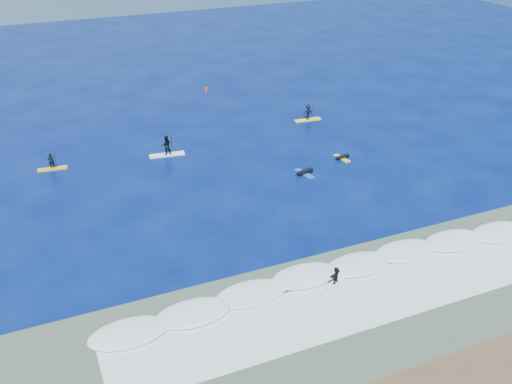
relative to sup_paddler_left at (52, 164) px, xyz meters
name	(u,v)px	position (x,y,z in m)	size (l,w,h in m)	color
ground	(284,204)	(16.87, -14.19, -0.58)	(160.00, 160.00, 0.00)	#030F48
shallow_water	(380,306)	(16.87, -28.19, -0.57)	(90.00, 13.00, 0.01)	#3D5340
breaking_wave	(347,271)	(16.87, -24.19, -0.58)	(40.00, 6.00, 0.30)	white
whitewater	(371,297)	(16.87, -27.19, -0.58)	(34.00, 5.00, 0.02)	silver
sup_paddler_left	(52,164)	(0.00, 0.00, 0.00)	(2.69, 0.96, 1.84)	gold
sup_paddler_center	(166,147)	(10.55, -1.13, 0.31)	(3.46, 1.24, 2.38)	white
sup_paddler_right	(308,113)	(27.39, 1.71, 0.24)	(3.03, 0.97, 2.09)	yellow
prone_paddler_near	(342,157)	(25.76, -8.51, -0.44)	(1.57, 2.03, 0.41)	yellow
prone_paddler_far	(304,172)	(20.95, -9.99, -0.41)	(1.83, 2.38, 0.48)	#1754AE
wave_surfer	(336,276)	(15.34, -25.26, 0.17)	(1.83, 1.21, 1.30)	white
marker_buoy	(206,89)	(20.12, 15.35, -0.25)	(0.31, 0.31, 0.74)	red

